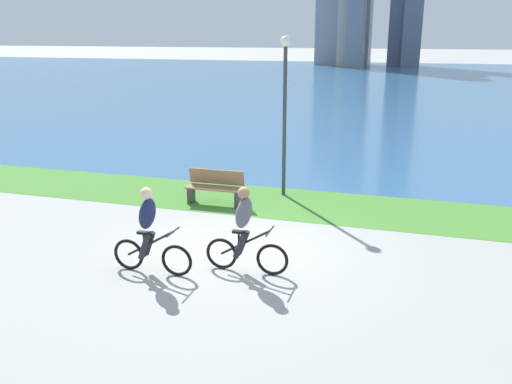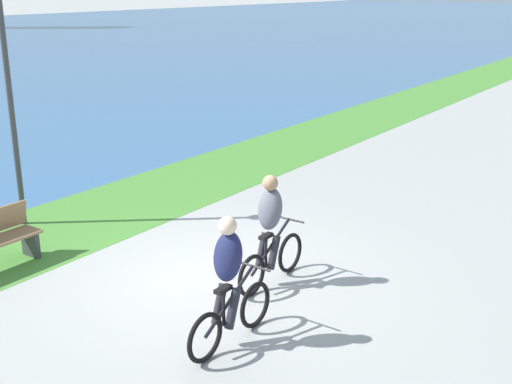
{
  "view_description": "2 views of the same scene",
  "coord_description": "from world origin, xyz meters",
  "px_view_note": "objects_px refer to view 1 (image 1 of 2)",
  "views": [
    {
      "loc": [
        3.25,
        -9.7,
        4.3
      ],
      "look_at": [
        0.28,
        0.17,
        1.25
      ],
      "focal_mm": 37.84,
      "sensor_mm": 36.0,
      "label": 1
    },
    {
      "loc": [
        -6.82,
        -5.73,
        4.17
      ],
      "look_at": [
        0.8,
        -0.32,
        1.19
      ],
      "focal_mm": 46.07,
      "sensor_mm": 36.0,
      "label": 2
    }
  ],
  "objects_px": {
    "bench_near_path": "(215,187)",
    "lamppost_tall": "(285,95)",
    "cyclist_trailing": "(149,231)",
    "cyclist_lead": "(245,230)"
  },
  "relations": [
    {
      "from": "bench_near_path",
      "to": "lamppost_tall",
      "type": "relative_size",
      "value": 0.35
    },
    {
      "from": "cyclist_trailing",
      "to": "bench_near_path",
      "type": "height_order",
      "value": "cyclist_trailing"
    },
    {
      "from": "cyclist_lead",
      "to": "lamppost_tall",
      "type": "bearing_deg",
      "value": 95.78
    },
    {
      "from": "cyclist_trailing",
      "to": "lamppost_tall",
      "type": "bearing_deg",
      "value": 78.4
    },
    {
      "from": "bench_near_path",
      "to": "lamppost_tall",
      "type": "bearing_deg",
      "value": 41.23
    },
    {
      "from": "cyclist_lead",
      "to": "lamppost_tall",
      "type": "relative_size",
      "value": 0.39
    },
    {
      "from": "cyclist_trailing",
      "to": "bench_near_path",
      "type": "xyz_separation_m",
      "value": [
        -0.36,
        4.28,
        -0.38
      ]
    },
    {
      "from": "cyclist_trailing",
      "to": "lamppost_tall",
      "type": "distance_m",
      "value": 6.03
    },
    {
      "from": "cyclist_trailing",
      "to": "bench_near_path",
      "type": "bearing_deg",
      "value": 94.8
    },
    {
      "from": "cyclist_lead",
      "to": "bench_near_path",
      "type": "distance_m",
      "value": 4.27
    }
  ]
}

